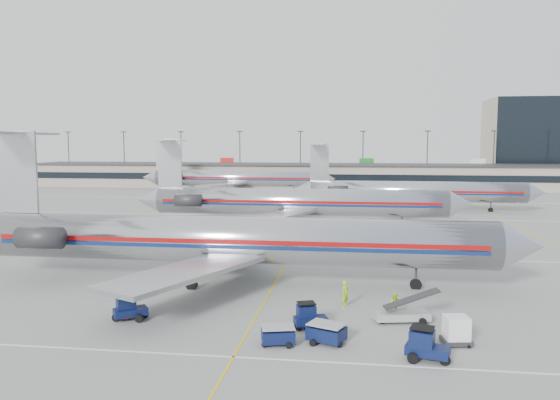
% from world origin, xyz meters
% --- Properties ---
extents(ground, '(260.00, 260.00, 0.00)m').
position_xyz_m(ground, '(0.00, 0.00, 0.00)').
color(ground, gray).
rests_on(ground, ground).
extents(apron_markings, '(160.00, 0.15, 0.02)m').
position_xyz_m(apron_markings, '(0.00, 10.00, 0.01)').
color(apron_markings, silver).
rests_on(apron_markings, ground).
extents(terminal, '(162.00, 17.00, 6.25)m').
position_xyz_m(terminal, '(0.00, 97.97, 3.16)').
color(terminal, gray).
rests_on(terminal, ground).
extents(light_mast_row, '(163.60, 0.40, 15.28)m').
position_xyz_m(light_mast_row, '(0.00, 112.00, 8.58)').
color(light_mast_row, '#38383D').
rests_on(light_mast_row, ground).
extents(distant_building, '(30.00, 20.00, 25.00)m').
position_xyz_m(distant_building, '(62.00, 128.00, 12.50)').
color(distant_building, tan).
rests_on(distant_building, ground).
extents(jet_foreground, '(49.88, 29.37, 13.06)m').
position_xyz_m(jet_foreground, '(-4.30, -2.08, 3.79)').
color(jet_foreground, '#BABABE').
rests_on(jet_foreground, ground).
extents(jet_second_row, '(47.80, 28.15, 12.51)m').
position_xyz_m(jet_second_row, '(-2.07, 29.53, 3.63)').
color(jet_second_row, '#BABABE').
rests_on(jet_second_row, ground).
extents(jet_third_row, '(43.39, 26.69, 11.87)m').
position_xyz_m(jet_third_row, '(16.45, 50.52, 3.45)').
color(jet_third_row, '#BABABE').
rests_on(jet_third_row, ground).
extents(jet_back_row, '(46.11, 28.36, 12.61)m').
position_xyz_m(jet_back_row, '(-21.52, 78.40, 3.66)').
color(jet_back_row, '#BABABE').
rests_on(jet_back_row, ground).
extents(tug_left, '(2.43, 2.15, 1.79)m').
position_xyz_m(tug_left, '(-8.43, -12.61, 0.81)').
color(tug_left, '#0A1339').
rests_on(tug_left, ground).
extents(tug_center, '(2.33, 1.67, 1.71)m').
position_xyz_m(tug_center, '(3.78, -12.72, 0.78)').
color(tug_center, '#0A1339').
rests_on(tug_center, ground).
extents(tug_right, '(2.57, 1.80, 1.90)m').
position_xyz_m(tug_right, '(10.53, -17.05, 0.86)').
color(tug_right, '#0A1339').
rests_on(tug_right, ground).
extents(cart_inner, '(2.19, 1.75, 1.10)m').
position_xyz_m(cart_inner, '(2.21, -15.78, 0.58)').
color(cart_inner, '#0A1339').
rests_on(cart_inner, ground).
extents(cart_outer, '(2.50, 2.14, 1.20)m').
position_xyz_m(cart_outer, '(5.04, -15.16, 0.64)').
color(cart_outer, '#0A1339').
rests_on(cart_outer, ground).
extents(uld_container, '(1.82, 1.60, 1.71)m').
position_xyz_m(uld_container, '(12.67, -14.34, 0.86)').
color(uld_container, '#2D2D30').
rests_on(uld_container, ground).
extents(belt_loader, '(4.40, 2.01, 2.26)m').
position_xyz_m(belt_loader, '(9.91, -10.65, 0.60)').
color(belt_loader, gray).
rests_on(belt_loader, ground).
extents(ramp_worker_near, '(0.76, 0.85, 1.96)m').
position_xyz_m(ramp_worker_near, '(6.03, -7.82, 0.98)').
color(ramp_worker_near, '#8FD013').
rests_on(ramp_worker_near, ground).
extents(ramp_worker_far, '(0.85, 0.69, 1.67)m').
position_xyz_m(ramp_worker_far, '(9.48, -9.53, 0.83)').
color(ramp_worker_far, '#B2DC14').
rests_on(ramp_worker_far, ground).
extents(cone_right, '(0.51, 0.51, 0.64)m').
position_xyz_m(cone_right, '(10.82, -12.81, 0.32)').
color(cone_right, '#FB3808').
rests_on(cone_right, ground).
extents(cone_left, '(0.47, 0.47, 0.60)m').
position_xyz_m(cone_left, '(-8.63, -12.49, 0.30)').
color(cone_left, '#FB3808').
rests_on(cone_left, ground).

